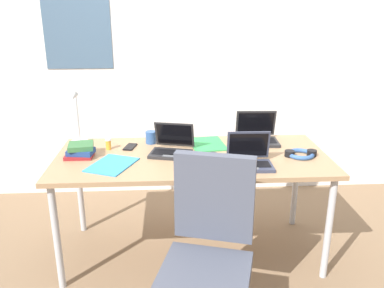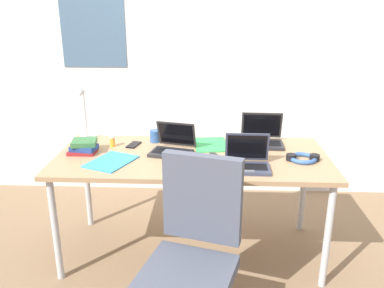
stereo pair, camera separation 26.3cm
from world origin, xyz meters
TOP-DOWN VIEW (x-y plane):
  - ground_plane at (0.00, 0.00)m, footprint 12.00×12.00m
  - wall_back at (-0.00, 1.10)m, footprint 6.00×0.13m
  - desk at (0.00, 0.00)m, footprint 1.80×0.80m
  - desk_lamp at (-0.80, 0.28)m, footprint 0.12×0.18m
  - laptop_back_left at (-0.13, 0.04)m, footprint 0.32×0.30m
  - laptop_back_right at (0.49, 0.25)m, footprint 0.30×0.26m
  - laptop_near_mouse at (0.35, -0.20)m, footprint 0.27×0.23m
  - computer_mouse at (0.14, -0.04)m, footprint 0.09×0.11m
  - cell_phone at (-0.42, 0.18)m, footprint 0.09×0.15m
  - headphones at (0.72, -0.06)m, footprint 0.21×0.18m
  - pill_bottle at (-0.57, 0.15)m, footprint 0.04×0.04m
  - book_stack at (-0.73, 0.02)m, footprint 0.19×0.18m
  - paper_folder_far_corner at (0.12, 0.22)m, footprint 0.27×0.34m
  - paper_folder_by_keyboard at (-0.51, -0.14)m, footprint 0.33×0.38m
  - coffee_mug at (-0.28, 0.27)m, footprint 0.11×0.08m
  - office_chair at (0.03, -0.77)m, footprint 0.55×0.60m

SIDE VIEW (x-z plane):
  - ground_plane at x=0.00m, z-range 0.00..0.00m
  - office_chair at x=0.03m, z-range -0.09..0.88m
  - desk at x=0.00m, z-range 0.31..1.05m
  - paper_folder_far_corner at x=0.12m, z-range 0.74..0.75m
  - paper_folder_by_keyboard at x=-0.51m, z-range 0.74..0.75m
  - cell_phone at x=-0.42m, z-range 0.74..0.75m
  - headphones at x=0.72m, z-range 0.74..0.78m
  - computer_mouse at x=0.14m, z-range 0.74..0.77m
  - pill_bottle at x=-0.57m, z-range 0.74..0.82m
  - laptop_back_left at x=-0.13m, z-range 0.68..0.88m
  - laptop_near_mouse at x=0.35m, z-range 0.68..0.88m
  - book_stack at x=-0.73m, z-range 0.74..0.83m
  - coffee_mug at x=-0.28m, z-range 0.74..0.83m
  - laptop_back_right at x=0.49m, z-range 0.68..0.89m
  - desk_lamp at x=-0.80m, z-range 0.74..1.14m
  - wall_back at x=0.00m, z-range 0.00..2.60m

